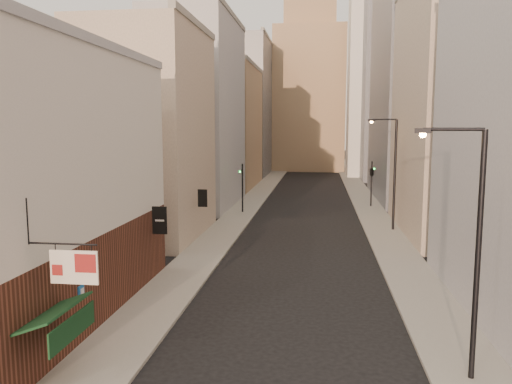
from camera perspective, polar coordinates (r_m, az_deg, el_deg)
name	(u,v)px	position (r m, az deg, el deg)	size (l,w,h in m)	color
sidewalk_left	(262,191)	(67.52, 0.63, 0.15)	(3.00, 140.00, 0.15)	gray
sidewalk_right	(359,192)	(67.29, 11.70, -0.02)	(3.00, 140.00, 0.15)	gray
near_building_left	(42,185)	(24.00, -23.27, 0.70)	(8.30, 23.04, 12.30)	brown
left_bldg_beige	(148,135)	(39.79, -12.19, 6.41)	(8.00, 12.00, 16.00)	gray
left_bldg_grey	(198,114)	(55.16, -6.68, 8.82)	(8.00, 16.00, 20.00)	#9C9CA1
left_bldg_tan	(228,128)	(72.74, -3.24, 7.32)	(8.00, 18.00, 17.00)	#9E7E5C
left_bldg_wingrid	(247,109)	(92.55, -0.98, 9.50)	(8.00, 20.00, 24.00)	gray
right_bldg_beige	(458,109)	(42.95, 22.09, 8.77)	(8.00, 16.00, 20.00)	gray
right_bldg_wingrid	(413,90)	(62.64, 17.49, 11.11)	(8.00, 20.00, 26.00)	gray
highrise	(422,25)	(92.70, 18.44, 17.64)	(21.00, 23.00, 51.20)	gray
clock_tower	(309,82)	(103.96, 6.13, 12.34)	(14.00, 14.00, 44.90)	#9E7E5C
white_tower	(372,69)	(90.53, 13.14, 13.56)	(8.00, 8.00, 41.50)	silver
streetlamp_near	(471,240)	(17.90, 23.41, -5.06)	(2.18, 0.83, 8.56)	black
streetlamp_mid	(392,167)	(42.49, 15.28, 2.72)	(2.33, 1.02, 9.28)	black
traffic_light_left	(242,180)	(49.64, -1.56, 1.43)	(0.56, 0.46, 5.00)	black
traffic_light_right	(372,171)	(54.68, 13.10, 2.35)	(0.81, 0.81, 5.00)	black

